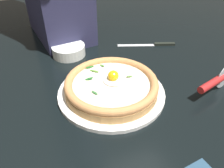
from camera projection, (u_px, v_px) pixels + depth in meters
ground_plane at (111, 97)px, 0.67m from camera, size 2.40×2.40×0.03m
pizza_plate at (112, 91)px, 0.66m from camera, size 0.32×0.32×0.01m
pizza at (112, 84)px, 0.64m from camera, size 0.28×0.28×0.06m
side_bowl at (69, 50)px, 0.84m from camera, size 0.13×0.13×0.04m
pizza_cutter at (216, 81)px, 0.64m from camera, size 0.17×0.05×0.09m
table_knife at (155, 44)px, 0.92m from camera, size 0.23×0.11×0.01m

